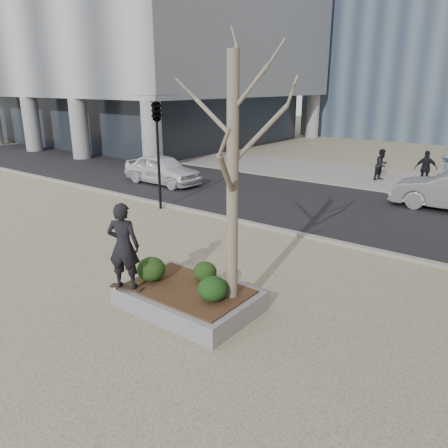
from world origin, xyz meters
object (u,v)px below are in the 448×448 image
Objects in this scene: skateboard at (127,288)px; skateboarder at (123,246)px; police_car at (162,169)px; planter at (188,299)px.

skateboard is 0.40× the size of skateboarder.
skateboarder is at bearing -137.69° from police_car.
planter is 1.41m from skateboard.
police_car reaches higher than planter.
police_car is (-9.73, 8.99, 0.54)m from planter.
skateboard is 0.18× the size of police_car.
skateboard is at bearing -142.60° from planter.
planter is 0.69× the size of police_car.
planter is at bearing -131.71° from police_car.
skateboard is (-1.10, -0.84, 0.26)m from planter.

